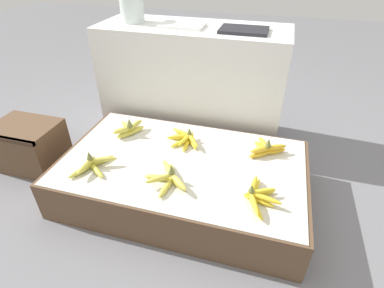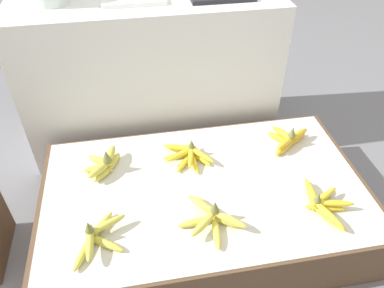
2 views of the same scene
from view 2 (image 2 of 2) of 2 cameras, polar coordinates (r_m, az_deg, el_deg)
The scene contains 9 objects.
ground_plane at distance 1.66m, azimuth 1.78°, elevation -12.07°, with size 10.00×10.00×0.00m, color slate.
display_platform at distance 1.57m, azimuth 1.87°, elevation -9.47°, with size 1.28×0.76×0.23m.
back_vendor_table at distance 1.91m, azimuth -6.18°, elevation 10.69°, with size 1.21×0.47×0.75m.
banana_bunch_front_left at distance 1.34m, azimuth -14.37°, elevation -13.55°, with size 0.19×0.23×0.10m.
banana_bunch_front_midleft at distance 1.35m, azimuth 3.00°, elevation -11.21°, with size 0.24×0.25×0.10m.
banana_bunch_front_midright at distance 1.47m, azimuth 19.31°, elevation -8.46°, with size 0.17×0.27×0.09m.
banana_bunch_middle_left at distance 1.57m, azimuth -13.21°, elevation -2.98°, with size 0.16×0.19×0.11m.
banana_bunch_middle_midleft at distance 1.58m, azimuth -0.60°, elevation -1.58°, with size 0.21×0.20×0.09m.
banana_bunch_middle_midright at distance 1.70m, azimuth 14.46°, elevation 0.79°, with size 0.20×0.17×0.10m.
Camera 2 is at (-0.23, -0.99, 1.31)m, focal length 35.00 mm.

